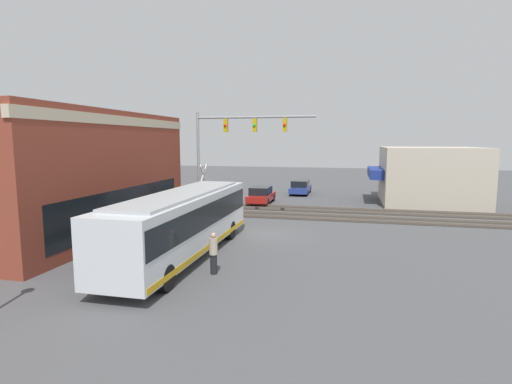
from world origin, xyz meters
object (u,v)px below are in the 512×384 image
parked_car_red (261,196)px  parked_car_blue (300,187)px  crossing_signal (204,185)px  city_bus (183,221)px  pedestrian_near_bus (214,253)px

parked_car_red → parked_car_blue: bearing=-20.5°
parked_car_red → crossing_signal: bearing=160.7°
city_bus → parked_car_red: bearing=-0.0°
parked_car_red → parked_car_blue: 7.43m
city_bus → crossing_signal: bearing=15.0°
city_bus → pedestrian_near_bus: (-1.98, -2.17, -0.82)m
parked_car_blue → pedestrian_near_bus: (-25.65, 0.43, 0.21)m
parked_car_red → pedestrian_near_bus: bearing=-173.4°
parked_car_blue → pedestrian_near_bus: size_ratio=2.76×
crossing_signal → pedestrian_near_bus: size_ratio=2.20×
city_bus → parked_car_blue: size_ratio=2.51×
city_bus → parked_car_blue: (23.67, -2.60, -1.03)m
city_bus → pedestrian_near_bus: size_ratio=6.95×
crossing_signal → parked_car_blue: size_ratio=0.80×
parked_car_red → parked_car_blue: size_ratio=0.88×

